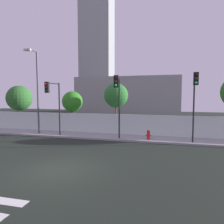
{
  "coord_description": "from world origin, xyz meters",
  "views": [
    {
      "loc": [
        5.2,
        -9.03,
        3.7
      ],
      "look_at": [
        1.02,
        6.5,
        2.4
      ],
      "focal_mm": 33.38,
      "sensor_mm": 36.0,
      "label": 1
    }
  ],
  "objects": [
    {
      "name": "fire_hydrant",
      "position": [
        3.74,
        7.68,
        0.55
      ],
      "size": [
        0.44,
        0.26,
        0.75
      ],
      "color": "red",
      "rests_on": "sidewalk"
    },
    {
      "name": "traffic_light_center",
      "position": [
        1.41,
        6.77,
        3.81
      ],
      "size": [
        0.35,
        1.74,
        5.02
      ],
      "color": "black",
      "rests_on": "sidewalk"
    },
    {
      "name": "traffic_light_right",
      "position": [
        7.07,
        7.09,
        3.87
      ],
      "size": [
        0.34,
        1.14,
        5.15
      ],
      "color": "black",
      "rests_on": "sidewalk"
    },
    {
      "name": "sidewalk",
      "position": [
        0.0,
        8.2,
        0.07
      ],
      "size": [
        36.0,
        2.4,
        0.15
      ],
      "primitive_type": "cube",
      "color": "gray",
      "rests_on": "ground"
    },
    {
      "name": "traffic_light_left",
      "position": [
        -4.22,
        6.71,
        3.55
      ],
      "size": [
        0.47,
        1.81,
        4.63
      ],
      "color": "black",
      "rests_on": "sidewalk"
    },
    {
      "name": "roadside_tree_midright",
      "position": [
        0.26,
        10.84,
        3.67
      ],
      "size": [
        2.38,
        2.38,
        4.87
      ],
      "color": "brown",
      "rests_on": "ground"
    },
    {
      "name": "tower_on_skyline",
      "position": [
        -10.24,
        35.49,
        16.43
      ],
      "size": [
        6.8,
        5.0,
        32.85
      ],
      "primitive_type": "cube",
      "color": "gray",
      "rests_on": "ground"
    },
    {
      "name": "roadside_tree_midleft",
      "position": [
        -4.43,
        10.84,
        3.02
      ],
      "size": [
        2.13,
        2.13,
        4.11
      ],
      "color": "brown",
      "rests_on": "ground"
    },
    {
      "name": "street_lamp_curbside",
      "position": [
        -6.37,
        7.57,
        4.49
      ],
      "size": [
        0.61,
        1.62,
        7.5
      ],
      "color": "#4C4C51",
      "rests_on": "sidewalk"
    },
    {
      "name": "perimeter_wall",
      "position": [
        0.0,
        9.49,
        1.05
      ],
      "size": [
        36.0,
        0.18,
        1.8
      ],
      "primitive_type": "cube",
      "color": "silver",
      "rests_on": "sidewalk"
    },
    {
      "name": "low_building_distant",
      "position": [
        -0.91,
        23.49,
        3.23
      ],
      "size": [
        15.74,
        6.0,
        6.46
      ],
      "primitive_type": "cube",
      "color": "gray",
      "rests_on": "ground"
    },
    {
      "name": "roadside_tree_leftmost",
      "position": [
        -10.92,
        10.84,
        3.36
      ],
      "size": [
        2.81,
        2.81,
        4.77
      ],
      "color": "brown",
      "rests_on": "ground"
    },
    {
      "name": "ground_plane",
      "position": [
        0.0,
        0.0,
        0.0
      ],
      "size": [
        80.0,
        80.0,
        0.0
      ],
      "primitive_type": "plane",
      "color": "black"
    }
  ]
}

